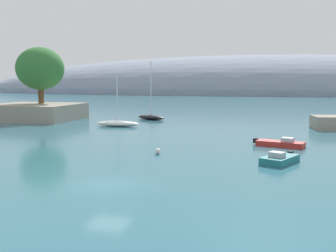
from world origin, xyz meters
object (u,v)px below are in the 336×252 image
object	(u,v)px
tree_clump_shore	(40,69)
motorboat_red_outer	(281,143)
sailboat_black_mid_mooring	(151,117)
motorboat_teal_foreground	(280,159)
mooring_buoy_white	(158,151)
sailboat_white_near_shore	(118,123)

from	to	relation	value
tree_clump_shore	motorboat_red_outer	size ratio (longest dim) A/B	1.86
sailboat_black_mid_mooring	motorboat_teal_foreground	xyz separation A→B (m)	(19.63, -31.03, -0.16)
motorboat_red_outer	mooring_buoy_white	distance (m)	12.61
motorboat_teal_foreground	mooring_buoy_white	bearing A→B (deg)	-71.60
motorboat_teal_foreground	motorboat_red_outer	distance (m)	8.21
sailboat_white_near_shore	motorboat_red_outer	distance (m)	24.93
sailboat_white_near_shore	sailboat_black_mid_mooring	size ratio (longest dim) A/B	0.76
tree_clump_shore	motorboat_teal_foreground	distance (m)	48.20
sailboat_black_mid_mooring	tree_clump_shore	bearing A→B (deg)	36.72
sailboat_white_near_shore	motorboat_teal_foreground	size ratio (longest dim) A/B	1.80
mooring_buoy_white	motorboat_teal_foreground	bearing A→B (deg)	-7.63
sailboat_black_mid_mooring	mooring_buoy_white	world-z (taller)	sailboat_black_mid_mooring
sailboat_white_near_shore	mooring_buoy_white	size ratio (longest dim) A/B	14.27
sailboat_white_near_shore	sailboat_black_mid_mooring	bearing A→B (deg)	79.18
sailboat_black_mid_mooring	mooring_buoy_white	size ratio (longest dim) A/B	18.72
sailboat_white_near_shore	mooring_buoy_white	xyz separation A→B (m)	(11.14, -19.03, -0.20)
mooring_buoy_white	sailboat_white_near_shore	bearing A→B (deg)	120.34
motorboat_red_outer	tree_clump_shore	bearing A→B (deg)	169.07
sailboat_white_near_shore	mooring_buoy_white	bearing A→B (deg)	-60.98
sailboat_black_mid_mooring	motorboat_red_outer	size ratio (longest dim) A/B	1.90
sailboat_black_mid_mooring	mooring_buoy_white	xyz separation A→B (m)	(9.37, -29.65, -0.23)
tree_clump_shore	sailboat_black_mid_mooring	xyz separation A→B (m)	(18.55, 2.75, -7.93)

